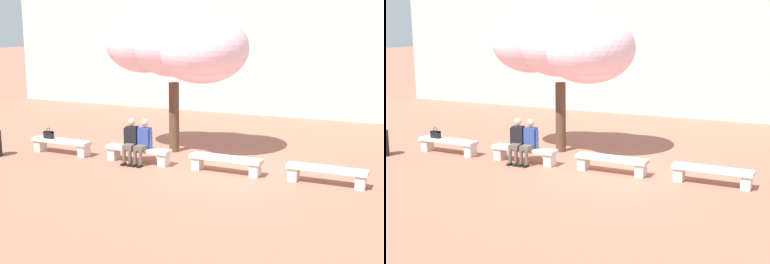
# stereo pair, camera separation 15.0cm
# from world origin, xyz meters

# --- Properties ---
(ground_plane) EXTENTS (100.00, 100.00, 0.00)m
(ground_plane) POSITION_xyz_m (0.00, 0.00, 0.00)
(ground_plane) COLOR #9E604C
(building_facade) EXTENTS (28.00, 4.00, 7.58)m
(building_facade) POSITION_xyz_m (0.00, 10.81, 3.79)
(building_facade) COLOR beige
(building_facade) RESTS_ON ground
(stone_bench_west_end) EXTENTS (2.02, 0.49, 0.45)m
(stone_bench_west_end) POSITION_xyz_m (-5.35, 0.00, 0.31)
(stone_bench_west_end) COLOR beige
(stone_bench_west_end) RESTS_ON ground
(stone_bench_near_west) EXTENTS (2.02, 0.49, 0.45)m
(stone_bench_near_west) POSITION_xyz_m (-2.68, 0.00, 0.31)
(stone_bench_near_west) COLOR beige
(stone_bench_near_west) RESTS_ON ground
(stone_bench_center) EXTENTS (2.02, 0.49, 0.45)m
(stone_bench_center) POSITION_xyz_m (0.00, 0.00, 0.31)
(stone_bench_center) COLOR beige
(stone_bench_center) RESTS_ON ground
(stone_bench_near_east) EXTENTS (2.02, 0.49, 0.45)m
(stone_bench_near_east) POSITION_xyz_m (2.68, 0.00, 0.31)
(stone_bench_near_east) COLOR beige
(stone_bench_near_east) RESTS_ON ground
(person_seated_left) EXTENTS (0.51, 0.71, 1.29)m
(person_seated_left) POSITION_xyz_m (-2.87, -0.05, 0.70)
(person_seated_left) COLOR black
(person_seated_left) RESTS_ON ground
(person_seated_right) EXTENTS (0.51, 0.70, 1.29)m
(person_seated_right) POSITION_xyz_m (-2.47, -0.05, 0.70)
(person_seated_right) COLOR black
(person_seated_right) RESTS_ON ground
(handbag) EXTENTS (0.30, 0.15, 0.34)m
(handbag) POSITION_xyz_m (-5.80, -0.02, 0.58)
(handbag) COLOR black
(handbag) RESTS_ON stone_bench_west_end
(cherry_tree_main) EXTENTS (4.57, 2.89, 4.34)m
(cherry_tree_main) POSITION_xyz_m (-2.13, 1.58, 3.29)
(cherry_tree_main) COLOR #513828
(cherry_tree_main) RESTS_ON ground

